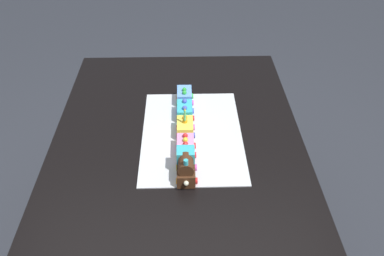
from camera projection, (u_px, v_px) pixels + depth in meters
ground_plane at (181, 252)px, 2.10m from camera, size 8.00×8.00×0.00m
dining_table at (178, 158)px, 1.72m from camera, size 1.40×1.00×0.74m
cake_board at (192, 134)px, 1.68m from camera, size 0.60×0.40×0.00m
cake_locomotive at (186, 166)px, 1.45m from camera, size 0.14×0.08×0.12m
cake_car_caboose_bubblegum at (185, 147)px, 1.56m from camera, size 0.10×0.08×0.07m
cake_car_hopper_lemon at (185, 128)px, 1.66m from camera, size 0.10×0.08×0.07m
cake_car_flatbed_turquoise at (185, 111)px, 1.75m from camera, size 0.10×0.08×0.07m
cake_car_gondola_sky_blue at (184, 96)px, 1.85m from camera, size 0.10×0.08×0.07m
birthday_candle at (185, 114)px, 1.61m from camera, size 0.01×0.01×0.06m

